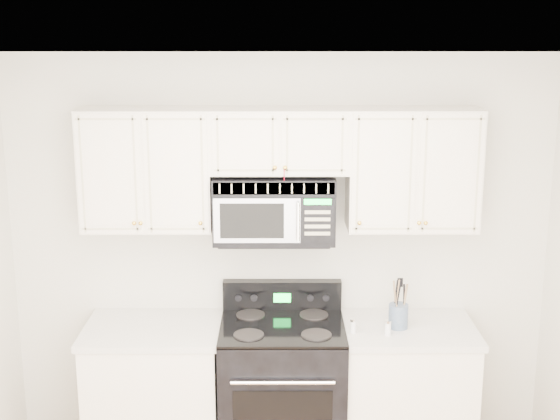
{
  "coord_description": "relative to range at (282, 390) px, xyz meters",
  "views": [
    {
      "loc": [
        -0.01,
        -3.14,
        2.81
      ],
      "look_at": [
        0.0,
        1.3,
        1.71
      ],
      "focal_mm": 50.0,
      "sensor_mm": 36.0,
      "label": 1
    }
  ],
  "objects": [
    {
      "name": "shaker_salt",
      "position": [
        0.43,
        -0.09,
        0.48
      ],
      "size": [
        0.04,
        0.04,
        0.09
      ],
      "color": "silver",
      "rests_on": "base_cabinet_right"
    },
    {
      "name": "base_cabinet_left",
      "position": [
        -0.82,
        0.02,
        -0.06
      ],
      "size": [
        0.86,
        0.65,
        0.92
      ],
      "color": "silver",
      "rests_on": "ground"
    },
    {
      "name": "shaker_pepper",
      "position": [
        0.64,
        -0.13,
        0.48
      ],
      "size": [
        0.04,
        0.04,
        0.09
      ],
      "color": "silver",
      "rests_on": "base_cabinet_right"
    },
    {
      "name": "upper_cabinets",
      "position": [
        -0.02,
        0.16,
        1.45
      ],
      "size": [
        2.44,
        0.37,
        0.75
      ],
      "color": "silver",
      "rests_on": "ground"
    },
    {
      "name": "base_cabinet_right",
      "position": [
        0.78,
        0.02,
        -0.06
      ],
      "size": [
        0.86,
        0.65,
        0.92
      ],
      "color": "silver",
      "rests_on": "ground"
    },
    {
      "name": "room",
      "position": [
        -0.02,
        -1.42,
        0.82
      ],
      "size": [
        3.51,
        3.51,
        2.61
      ],
      "color": "#976B40",
      "rests_on": "ground"
    },
    {
      "name": "utensil_crock",
      "position": [
        0.72,
        -0.01,
        0.52
      ],
      "size": [
        0.12,
        0.12,
        0.32
      ],
      "color": "slate",
      "rests_on": "base_cabinet_right"
    },
    {
      "name": "microwave",
      "position": [
        -0.05,
        0.14,
        1.17
      ],
      "size": [
        0.75,
        0.42,
        0.41
      ],
      "color": "black",
      "rests_on": "ground"
    },
    {
      "name": "range",
      "position": [
        0.0,
        0.0,
        0.0
      ],
      "size": [
        0.78,
        0.71,
        1.12
      ],
      "color": "black",
      "rests_on": "ground"
    }
  ]
}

